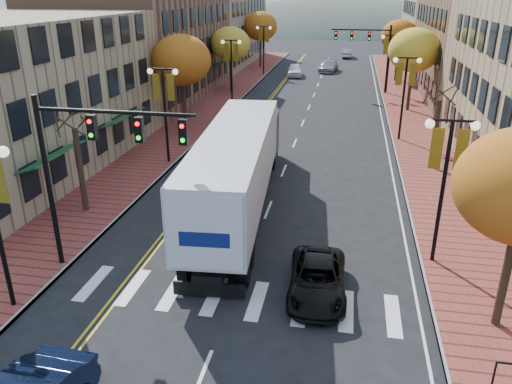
% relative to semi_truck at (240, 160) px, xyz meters
% --- Properties ---
extents(ground, '(200.00, 200.00, 0.00)m').
position_rel_semi_truck_xyz_m(ground, '(1.46, -10.01, -2.57)').
color(ground, black).
rests_on(ground, ground).
extents(sidewalk_left, '(4.00, 85.00, 0.15)m').
position_rel_semi_truck_xyz_m(sidewalk_left, '(-7.54, 22.49, -2.49)').
color(sidewalk_left, brown).
rests_on(sidewalk_left, ground).
extents(sidewalk_right, '(4.00, 85.00, 0.15)m').
position_rel_semi_truck_xyz_m(sidewalk_right, '(10.46, 22.49, -2.49)').
color(sidewalk_right, brown).
rests_on(sidewalk_right, ground).
extents(building_left_mid, '(12.00, 24.00, 11.00)m').
position_rel_semi_truck_xyz_m(building_left_mid, '(-15.54, 25.99, 2.93)').
color(building_left_mid, brown).
rests_on(building_left_mid, ground).
extents(building_left_far, '(12.00, 26.00, 9.50)m').
position_rel_semi_truck_xyz_m(building_left_far, '(-15.54, 50.99, 2.18)').
color(building_left_far, '#9E8966').
rests_on(building_left_far, ground).
extents(building_right_mid, '(15.00, 24.00, 10.00)m').
position_rel_semi_truck_xyz_m(building_right_mid, '(19.96, 31.99, 2.43)').
color(building_right_mid, brown).
rests_on(building_right_mid, ground).
extents(building_right_far, '(15.00, 20.00, 11.00)m').
position_rel_semi_truck_xyz_m(building_right_far, '(19.96, 53.99, 2.93)').
color(building_right_far, '#9E8966').
rests_on(building_right_far, ground).
extents(tree_left_a, '(0.28, 0.28, 4.20)m').
position_rel_semi_truck_xyz_m(tree_left_a, '(-7.54, -2.01, -0.32)').
color(tree_left_a, '#382619').
rests_on(tree_left_a, sidewalk_left).
extents(tree_left_b, '(4.48, 4.48, 7.21)m').
position_rel_semi_truck_xyz_m(tree_left_b, '(-7.54, 13.99, 2.88)').
color(tree_left_b, '#382619').
rests_on(tree_left_b, sidewalk_left).
extents(tree_left_c, '(4.16, 4.16, 6.69)m').
position_rel_semi_truck_xyz_m(tree_left_c, '(-7.54, 29.99, 2.49)').
color(tree_left_c, '#382619').
rests_on(tree_left_c, sidewalk_left).
extents(tree_left_d, '(4.61, 4.61, 7.42)m').
position_rel_semi_truck_xyz_m(tree_left_d, '(-7.54, 47.99, 3.03)').
color(tree_left_d, '#382619').
rests_on(tree_left_d, sidewalk_left).
extents(tree_right_b, '(0.28, 0.28, 4.20)m').
position_rel_semi_truck_xyz_m(tree_right_b, '(10.46, 7.99, -0.32)').
color(tree_right_b, '#382619').
rests_on(tree_right_b, sidewalk_right).
extents(tree_right_c, '(4.48, 4.48, 7.21)m').
position_rel_semi_truck_xyz_m(tree_right_c, '(10.46, 23.99, 2.88)').
color(tree_right_c, '#382619').
rests_on(tree_right_c, sidewalk_right).
extents(tree_right_d, '(4.35, 4.35, 7.00)m').
position_rel_semi_truck_xyz_m(tree_right_d, '(10.46, 39.99, 2.72)').
color(tree_right_d, '#382619').
rests_on(tree_right_d, sidewalk_right).
extents(lamp_left_b, '(1.96, 0.36, 6.05)m').
position_rel_semi_truck_xyz_m(lamp_left_b, '(-6.04, 5.99, 1.72)').
color(lamp_left_b, black).
rests_on(lamp_left_b, ground).
extents(lamp_left_c, '(1.96, 0.36, 6.05)m').
position_rel_semi_truck_xyz_m(lamp_left_c, '(-6.04, 23.99, 1.72)').
color(lamp_left_c, black).
rests_on(lamp_left_c, ground).
extents(lamp_left_d, '(1.96, 0.36, 6.05)m').
position_rel_semi_truck_xyz_m(lamp_left_d, '(-6.04, 41.99, 1.72)').
color(lamp_left_d, black).
rests_on(lamp_left_d, ground).
extents(lamp_right_a, '(1.96, 0.36, 6.05)m').
position_rel_semi_truck_xyz_m(lamp_right_a, '(8.96, -4.01, 1.72)').
color(lamp_right_a, black).
rests_on(lamp_right_a, ground).
extents(lamp_right_b, '(1.96, 0.36, 6.05)m').
position_rel_semi_truck_xyz_m(lamp_right_b, '(8.96, 13.99, 1.72)').
color(lamp_right_b, black).
rests_on(lamp_right_b, ground).
extents(lamp_right_c, '(1.96, 0.36, 6.05)m').
position_rel_semi_truck_xyz_m(lamp_right_c, '(8.96, 31.99, 1.72)').
color(lamp_right_c, black).
rests_on(lamp_right_c, ground).
extents(traffic_mast_near, '(6.10, 0.35, 7.00)m').
position_rel_semi_truck_xyz_m(traffic_mast_near, '(-4.01, -7.02, 2.35)').
color(traffic_mast_near, black).
rests_on(traffic_mast_near, ground).
extents(traffic_mast_far, '(6.10, 0.34, 7.00)m').
position_rel_semi_truck_xyz_m(traffic_mast_far, '(6.94, 31.98, 2.35)').
color(traffic_mast_far, black).
rests_on(traffic_mast_far, ground).
extents(semi_truck, '(4.13, 17.74, 4.40)m').
position_rel_semi_truck_xyz_m(semi_truck, '(0.00, 0.00, 0.00)').
color(semi_truck, black).
rests_on(semi_truck, ground).
extents(black_suv, '(2.26, 4.55, 1.24)m').
position_rel_semi_truck_xyz_m(black_suv, '(4.46, -7.16, -1.95)').
color(black_suv, black).
rests_on(black_suv, ground).
extents(car_far_white, '(2.34, 4.75, 1.56)m').
position_rel_semi_truck_xyz_m(car_far_white, '(-1.91, 41.61, -1.79)').
color(car_far_white, white).
rests_on(car_far_white, ground).
extents(car_far_silver, '(2.72, 5.37, 1.49)m').
position_rel_semi_truck_xyz_m(car_far_silver, '(2.14, 46.16, -1.82)').
color(car_far_silver, '#929399').
rests_on(car_far_silver, ground).
extents(car_far_oncoming, '(1.62, 4.33, 1.41)m').
position_rel_semi_truck_xyz_m(car_far_oncoming, '(4.37, 61.24, -1.86)').
color(car_far_oncoming, '#A5A6AC').
rests_on(car_far_oncoming, ground).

